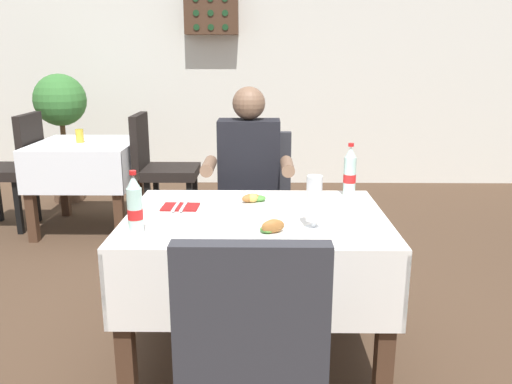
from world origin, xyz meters
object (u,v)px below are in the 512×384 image
object	(u,v)px
background_dining_table	(87,165)
background_chair_right	(160,164)
background_table_tumbler	(80,136)
main_dining_table	(256,250)
cola_bottle_primary	(135,207)
napkin_cutlery_set	(180,207)
seated_diner_far	(249,182)
cola_bottle_secondary	(350,173)
potted_plant_corner	(61,115)
beer_glass_left	(314,202)
chair_far_diner_seat	(257,203)
plate_near_camera	(272,228)
chair_near_camera_side	(252,353)
background_chair_left	(14,164)
wall_bottle_rack	(211,14)
plate_far_diner	(252,200)

from	to	relation	value
background_dining_table	background_chair_right	size ratio (longest dim) A/B	0.84
background_table_tumbler	main_dining_table	bearing A→B (deg)	-53.23
cola_bottle_primary	napkin_cutlery_set	world-z (taller)	cola_bottle_primary
seated_diner_far	background_dining_table	size ratio (longest dim) A/B	1.54
cola_bottle_secondary	potted_plant_corner	size ratio (longest dim) A/B	0.21
beer_glass_left	background_dining_table	xyz separation A→B (m)	(-1.67, 2.16, -0.30)
chair_far_diner_seat	cola_bottle_primary	world-z (taller)	cola_bottle_primary
beer_glass_left	main_dining_table	bearing A→B (deg)	142.60
background_table_tumbler	plate_near_camera	bearing A→B (deg)	-54.92
cola_bottle_primary	background_table_tumbler	distance (m)	2.44
napkin_cutlery_set	background_chair_right	size ratio (longest dim) A/B	0.20
chair_far_diner_seat	cola_bottle_primary	size ratio (longest dim) A/B	3.70
cola_bottle_secondary	chair_near_camera_side	bearing A→B (deg)	-112.08
cola_bottle_secondary	background_chair_left	world-z (taller)	cola_bottle_secondary
chair_far_diner_seat	beer_glass_left	distance (m)	1.08
wall_bottle_rack	cola_bottle_primary	bearing A→B (deg)	-89.49
chair_near_camera_side	beer_glass_left	distance (m)	0.75
cola_bottle_secondary	background_chair_right	size ratio (longest dim) A/B	0.28
plate_far_diner	beer_glass_left	xyz separation A→B (m)	(0.26, -0.37, 0.10)
background_chair_left	chair_far_diner_seat	bearing A→B (deg)	-29.28
chair_near_camera_side	napkin_cutlery_set	distance (m)	1.02
background_chair_right	background_table_tumbler	size ratio (longest dim) A/B	8.82
cola_bottle_primary	wall_bottle_rack	world-z (taller)	wall_bottle_rack
wall_bottle_rack	background_table_tumbler	bearing A→B (deg)	-122.13
napkin_cutlery_set	wall_bottle_rack	xyz separation A→B (m)	(-0.15, 3.38, 1.11)
seated_diner_far	background_chair_right	distance (m)	1.48
plate_near_camera	plate_far_diner	world-z (taller)	plate_near_camera
chair_far_diner_seat	wall_bottle_rack	bearing A→B (deg)	100.82
chair_near_camera_side	wall_bottle_rack	world-z (taller)	wall_bottle_rack
beer_glass_left	background_table_tumbler	bearing A→B (deg)	128.50
cola_bottle_primary	wall_bottle_rack	bearing A→B (deg)	90.51
cola_bottle_primary	background_chair_left	world-z (taller)	cola_bottle_primary
napkin_cutlery_set	plate_near_camera	bearing A→B (deg)	-37.98
plate_far_diner	cola_bottle_secondary	xyz separation A→B (m)	(0.49, 0.15, 0.10)
chair_far_diner_seat	beer_glass_left	bearing A→B (deg)	-76.57
cola_bottle_secondary	wall_bottle_rack	size ratio (longest dim) A/B	0.48
plate_far_diner	cola_bottle_secondary	size ratio (longest dim) A/B	0.83
chair_near_camera_side	napkin_cutlery_set	xyz separation A→B (m)	(-0.36, 0.93, 0.19)
background_chair_left	wall_bottle_rack	xyz separation A→B (m)	(1.54, 1.52, 1.30)
napkin_cutlery_set	potted_plant_corner	distance (m)	3.14
seated_diner_far	background_dining_table	bearing A→B (deg)	137.77
cola_bottle_secondary	background_chair_right	distance (m)	2.10
seated_diner_far	plate_far_diner	size ratio (longest dim) A/B	5.59
seated_diner_far	background_chair_right	xyz separation A→B (m)	(-0.77, 1.26, -0.16)
chair_far_diner_seat	plate_near_camera	distance (m)	1.07
seated_diner_far	cola_bottle_primary	distance (m)	1.08
main_dining_table	napkin_cutlery_set	distance (m)	0.41
chair_far_diner_seat	background_chair_left	bearing A→B (deg)	150.72
background_chair_right	cola_bottle_primary	bearing A→B (deg)	-81.23
chair_near_camera_side	potted_plant_corner	size ratio (longest dim) A/B	0.77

